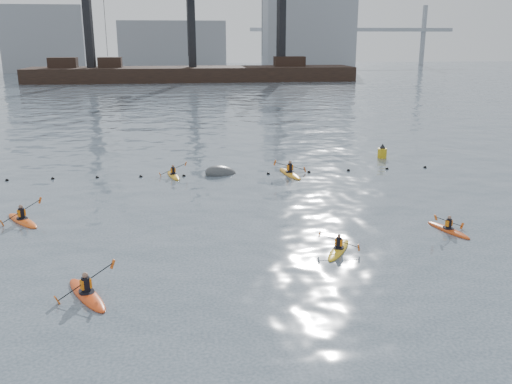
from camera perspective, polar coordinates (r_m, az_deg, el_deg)
ground at (r=17.76m, az=-0.94°, el=-16.11°), size 400.00×400.00×0.00m
float_line at (r=38.67m, az=-5.38°, el=1.81°), size 33.24×0.73×0.24m
barge_pier at (r=125.19m, az=-6.77°, el=12.39°), size 72.00×19.30×29.50m
skyline at (r=165.28m, az=-6.16°, el=15.80°), size 141.00×28.00×22.00m
kayaker_0 at (r=21.79m, az=-17.39°, el=-10.16°), size 2.26×3.34×1.34m
kayaker_1 at (r=25.24m, az=8.68°, el=-5.96°), size 1.98×2.78×0.95m
kayaker_2 at (r=31.38m, az=-23.38°, el=-2.70°), size 2.56×3.03×1.25m
kayaker_3 at (r=38.76m, az=3.59°, el=2.01°), size 2.45×3.68×1.28m
kayaker_4 at (r=29.12m, az=19.58°, el=-3.72°), size 1.94×2.92×1.11m
kayaker_5 at (r=38.70m, az=-8.70°, el=1.80°), size 1.97×2.96×1.08m
mooring_buoy at (r=38.94m, az=-3.70°, el=1.90°), size 2.90×2.10×1.68m
nav_buoy at (r=45.23m, az=13.14°, el=4.02°), size 0.74×0.74×1.34m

